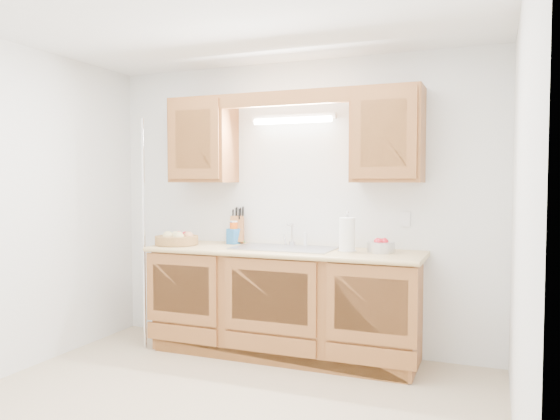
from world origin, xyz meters
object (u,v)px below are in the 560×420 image
at_px(fruit_basket, 177,239).
at_px(knife_block, 237,230).
at_px(paper_towel, 347,235).
at_px(apple_bowl, 381,246).

distance_m(fruit_basket, knife_block, 0.54).
distance_m(paper_towel, apple_bowl, 0.28).
bearing_deg(paper_towel, apple_bowl, 10.70).
relative_size(knife_block, paper_towel, 1.07).
height_order(fruit_basket, apple_bowl, fruit_basket).
relative_size(fruit_basket, knife_block, 1.37).
bearing_deg(fruit_basket, apple_bowl, 4.56).
bearing_deg(knife_block, apple_bowl, -27.99).
height_order(knife_block, paper_towel, knife_block).
bearing_deg(knife_block, paper_towel, -32.28).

